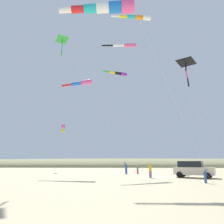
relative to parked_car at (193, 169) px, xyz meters
The scene contains 16 objects.
ground_plane 3.59m from the parked_car, 59.49° to the left, with size 600.00×600.00×0.00m, color #C6B58C.
dune_ridge_grassy 56.84m from the parked_car, ahead, with size 28.00×240.00×6.32m, color #938E60.
parked_car is the anchor object (origin of this frame).
cooler_box 3.06m from the parked_car, ahead, with size 0.62×0.42×0.42m.
person_adult_flyer 10.78m from the parked_car, 43.18° to the left, with size 0.50×0.59×1.75m.
person_child_green_jacket 9.79m from the parked_car, 34.69° to the left, with size 0.36×0.45×1.38m.
person_child_grey_jacket 6.35m from the parked_car, 168.16° to the left, with size 0.42×0.38×1.17m.
person_bystander_far 4.97m from the parked_car, 90.83° to the left, with size 0.61×0.62×1.73m.
kite_delta_rainbow_low_near 12.25m from the parked_car, 164.64° to the left, with size 1.98×5.20×13.06m.
kite_windsock_blue_topmost 23.19m from the parked_car, 57.88° to the left, with size 9.08×16.47×16.33m.
kite_windsock_red_high_left 19.57m from the parked_car, 114.89° to the left, with size 0.92×12.07×19.58m.
kite_windsock_long_streamer_right 21.10m from the parked_car, 40.77° to the left, with size 5.85×9.81×18.14m.
kite_windsock_black_fish_shape 19.32m from the parked_car, 143.58° to the left, with size 8.09×12.29×12.42m.
kite_delta_purple_drifting 23.66m from the parked_car, 89.86° to the left, with size 9.79×11.56×18.63m.
kite_windsock_teal_far_right 19.29m from the parked_car, 74.58° to the left, with size 4.86×8.28×18.84m.
kite_box_orange_high_right 27.38m from the parked_car, 49.60° to the left, with size 8.28×11.79×9.37m.
Camera 1 is at (-25.92, 5.89, 1.71)m, focal length 32.00 mm.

